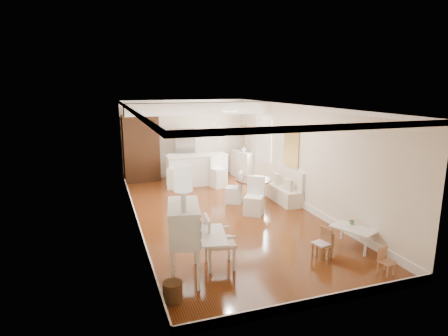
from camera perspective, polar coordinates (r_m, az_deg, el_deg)
room at (r=9.78m, az=-0.51°, el=4.66°), size 9.00×9.04×2.82m
secretary_bureau at (r=6.64m, az=-6.08°, el=-11.07°), size 1.24×1.25×1.34m
gustavian_armchair at (r=7.03m, az=-0.66°, el=-11.13°), size 0.63×0.63×1.00m
wicker_basket at (r=6.23m, az=-7.84°, el=-18.16°), size 0.39×0.39×0.31m
kids_table at (r=8.37m, az=19.04°, el=-9.98°), size 0.81×0.99×0.43m
kids_chair_a at (r=7.71m, az=15.10°, el=-11.31°), size 0.31×0.31×0.52m
kids_chair_b at (r=7.71m, az=14.61°, el=-10.98°), size 0.35×0.35×0.60m
kids_chair_c at (r=7.46m, az=23.56°, el=-12.92°), size 0.28×0.28×0.50m
banquette at (r=10.99m, az=8.94°, el=-2.55°), size 0.52×1.60×0.98m
dining_table at (r=10.74m, az=4.46°, el=-3.54°), size 1.33×1.33×0.71m
slip_chair_near at (r=9.78m, az=4.61°, el=-4.33°), size 0.66×0.66×0.98m
slip_chair_far at (r=10.74m, az=1.54°, el=-2.94°), size 0.60×0.59×0.91m
breakfast_counter at (r=12.68m, az=-4.16°, el=-0.27°), size 2.05×0.65×1.03m
bar_stool_left at (r=12.26m, az=-7.57°, el=-0.58°), size 0.56×0.56×1.12m
bar_stool_right at (r=12.29m, az=-0.88°, el=-0.69°), size 0.50×0.50×1.02m
pantry_cabinet at (r=13.31m, az=-12.50°, el=2.86°), size 1.20×0.60×2.30m
fridge at (r=13.65m, az=-4.49°, el=2.29°), size 0.75×0.65×1.80m
sideboard at (r=13.75m, az=2.96°, el=0.59°), size 0.72×1.08×0.95m
pencil_cup at (r=8.47m, az=18.90°, el=-7.84°), size 0.12×0.12×0.09m
branch_vase at (r=13.62m, az=3.08°, el=2.94°), size 0.26×0.26×0.20m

